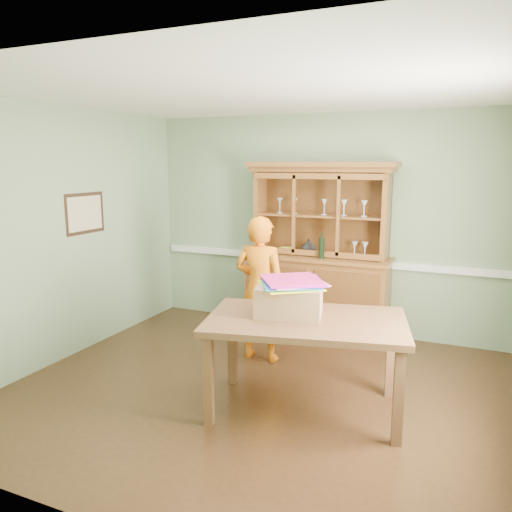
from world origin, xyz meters
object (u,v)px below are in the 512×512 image
at_px(dining_table, 306,330).
at_px(person, 260,289).
at_px(cardboard_box, 289,300).
at_px(china_hutch, 317,275).

distance_m(dining_table, person, 1.22).
relative_size(dining_table, person, 1.17).
height_order(dining_table, person, person).
bearing_deg(person, dining_table, 131.26).
bearing_deg(person, cardboard_box, 126.33).
bearing_deg(person, china_hutch, -107.71).
bearing_deg(cardboard_box, person, 126.73).
distance_m(china_hutch, cardboard_box, 1.93).
xyz_separation_m(dining_table, cardboard_box, (-0.17, 0.05, 0.22)).
bearing_deg(dining_table, person, 118.88).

